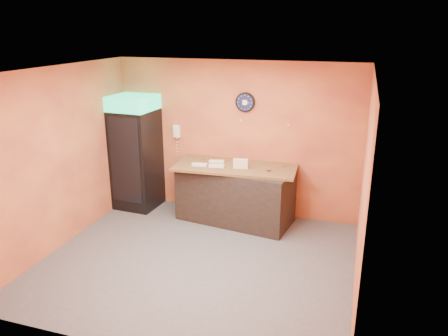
% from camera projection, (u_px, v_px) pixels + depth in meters
% --- Properties ---
extents(floor, '(4.50, 4.50, 0.00)m').
position_uv_depth(floor, '(198.00, 261.00, 6.54)').
color(floor, '#47474C').
rests_on(floor, ground).
extents(back_wall, '(4.50, 0.02, 2.80)m').
position_uv_depth(back_wall, '(236.00, 139.00, 7.92)').
color(back_wall, orange).
rests_on(back_wall, floor).
extents(left_wall, '(0.02, 4.00, 2.80)m').
position_uv_depth(left_wall, '(60.00, 158.00, 6.75)').
color(left_wall, orange).
rests_on(left_wall, floor).
extents(right_wall, '(0.02, 4.00, 2.80)m').
position_uv_depth(right_wall, '(364.00, 190.00, 5.46)').
color(right_wall, orange).
rests_on(right_wall, floor).
extents(ceiling, '(4.50, 4.00, 0.02)m').
position_uv_depth(ceiling, '(194.00, 71.00, 5.67)').
color(ceiling, white).
rests_on(ceiling, back_wall).
extents(beverage_cooler, '(0.80, 0.81, 2.15)m').
position_uv_depth(beverage_cooler, '(135.00, 154.00, 8.20)').
color(beverage_cooler, black).
rests_on(beverage_cooler, floor).
extents(prep_counter, '(2.08, 1.15, 0.99)m').
position_uv_depth(prep_counter, '(235.00, 194.00, 7.77)').
color(prep_counter, black).
rests_on(prep_counter, floor).
extents(wall_clock, '(0.35, 0.06, 0.35)m').
position_uv_depth(wall_clock, '(245.00, 102.00, 7.63)').
color(wall_clock, black).
rests_on(wall_clock, back_wall).
extents(wall_phone, '(0.13, 0.11, 0.23)m').
position_uv_depth(wall_phone, '(177.00, 131.00, 8.18)').
color(wall_phone, white).
rests_on(wall_phone, back_wall).
extents(butcher_paper, '(2.16, 1.05, 0.04)m').
position_uv_depth(butcher_paper, '(235.00, 167.00, 7.61)').
color(butcher_paper, brown).
rests_on(butcher_paper, prep_counter).
extents(sub_roll_stack, '(0.26, 0.13, 0.16)m').
position_uv_depth(sub_roll_stack, '(241.00, 164.00, 7.46)').
color(sub_roll_stack, '#F3E5BD').
rests_on(sub_roll_stack, butcher_paper).
extents(wrapped_sandwich_left, '(0.27, 0.14, 0.04)m').
position_uv_depth(wrapped_sandwich_left, '(200.00, 165.00, 7.61)').
color(wrapped_sandwich_left, silver).
rests_on(wrapped_sandwich_left, butcher_paper).
extents(wrapped_sandwich_mid, '(0.27, 0.14, 0.04)m').
position_uv_depth(wrapped_sandwich_mid, '(217.00, 166.00, 7.53)').
color(wrapped_sandwich_mid, silver).
rests_on(wrapped_sandwich_mid, butcher_paper).
extents(wrapped_sandwich_right, '(0.29, 0.17, 0.04)m').
position_uv_depth(wrapped_sandwich_right, '(217.00, 162.00, 7.77)').
color(wrapped_sandwich_right, silver).
rests_on(wrapped_sandwich_right, butcher_paper).
extents(kitchen_tool, '(0.05, 0.05, 0.05)m').
position_uv_depth(kitchen_tool, '(245.00, 162.00, 7.73)').
color(kitchen_tool, silver).
rests_on(kitchen_tool, butcher_paper).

